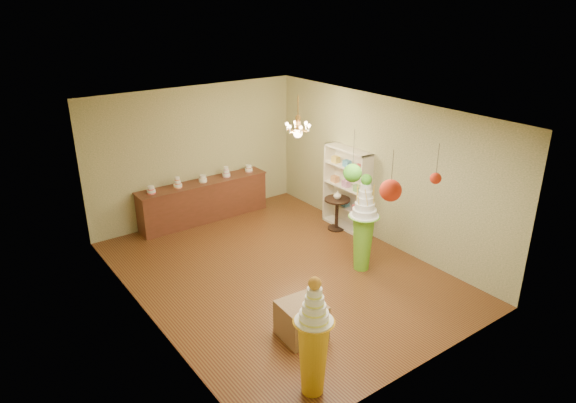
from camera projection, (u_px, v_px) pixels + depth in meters
floor at (280, 272)px, 9.53m from camera, size 6.50×6.50×0.00m
ceiling at (279, 113)px, 8.40m from camera, size 6.50×6.50×0.00m
wall_back at (195, 154)px, 11.40m from camera, size 5.00×0.04×3.00m
wall_front at (426, 274)px, 6.53m from camera, size 5.00×0.04×3.00m
wall_left at (142, 234)px, 7.60m from camera, size 0.04×6.50×3.00m
wall_right at (381, 171)px, 10.32m from camera, size 0.04×6.50×3.00m
pedestal_green at (363, 231)px, 9.38m from camera, size 0.65×0.65×1.88m
pedestal_orange at (313, 347)px, 6.44m from camera, size 0.60×0.60×1.70m
burlap_riser at (301, 320)px, 7.67m from camera, size 0.65×0.65×0.56m
sideboard at (204, 200)px, 11.58m from camera, size 3.04×0.54×1.16m
shelving_unit at (347, 189)px, 11.06m from camera, size 0.33×1.20×1.80m
round_table at (337, 210)px, 11.12m from camera, size 0.73×0.73×0.71m
vase at (337, 195)px, 10.99m from camera, size 0.18×0.18×0.17m
pom_red_left at (391, 190)px, 6.61m from camera, size 0.29×0.29×0.69m
pom_green_mid at (353, 173)px, 7.61m from camera, size 0.28×0.28×0.80m
pom_red_right at (436, 178)px, 6.85m from camera, size 0.15×0.15×0.56m
chandelier at (298, 131)px, 10.10m from camera, size 0.59×0.59×0.85m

